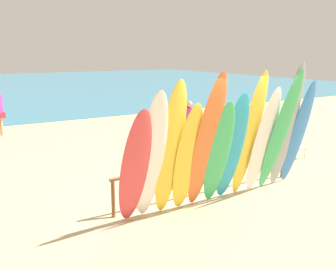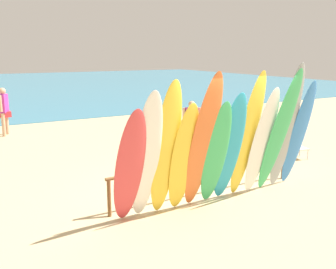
# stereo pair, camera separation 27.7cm
# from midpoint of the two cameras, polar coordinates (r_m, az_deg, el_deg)

# --- Properties ---
(ground) EXTENTS (60.00, 60.00, 0.00)m
(ground) POSITION_cam_midpoint_polar(r_m,az_deg,el_deg) (20.83, -18.33, 3.50)
(ground) COLOR tan
(surfboard_rack) EXTENTS (4.45, 0.07, 0.74)m
(surfboard_rack) POSITION_cam_midpoint_polar(r_m,az_deg,el_deg) (7.97, 5.25, -4.79)
(surfboard_rack) COLOR brown
(surfboard_rack) RESTS_ON ground
(surfboard_red_0) EXTENTS (0.58, 0.76, 2.09)m
(surfboard_red_0) POSITION_cam_midpoint_polar(r_m,az_deg,el_deg) (6.43, -6.18, -4.94)
(surfboard_red_0) COLOR #D13D42
(surfboard_red_0) RESTS_ON ground
(surfboard_white_1) EXTENTS (0.53, 0.81, 2.37)m
(surfboard_white_1) POSITION_cam_midpoint_polar(r_m,az_deg,el_deg) (6.53, -3.74, -3.38)
(surfboard_white_1) COLOR white
(surfboard_white_1) RESTS_ON ground
(surfboard_yellow_2) EXTENTS (0.56, 0.72, 2.52)m
(surfboard_yellow_2) POSITION_cam_midpoint_polar(r_m,az_deg,el_deg) (6.71, -0.83, -2.27)
(surfboard_yellow_2) COLOR yellow
(surfboard_yellow_2) RESTS_ON ground
(surfboard_yellow_3) EXTENTS (0.55, 0.65, 2.10)m
(surfboard_yellow_3) POSITION_cam_midpoint_polar(r_m,az_deg,el_deg) (6.96, 1.79, -3.52)
(surfboard_yellow_3) COLOR yellow
(surfboard_yellow_3) RESTS_ON ground
(surfboard_orange_4) EXTENTS (0.59, 0.90, 2.64)m
(surfboard_orange_4) POSITION_cam_midpoint_polar(r_m,az_deg,el_deg) (7.00, 4.65, -1.17)
(surfboard_orange_4) COLOR orange
(surfboard_orange_4) RESTS_ON ground
(surfboard_green_5) EXTENTS (0.54, 0.72, 2.09)m
(surfboard_green_5) POSITION_cam_midpoint_polar(r_m,az_deg,el_deg) (7.33, 6.52, -2.79)
(surfboard_green_5) COLOR #38B266
(surfboard_green_5) RESTS_ON ground
(surfboard_teal_6) EXTENTS (0.58, 0.73, 2.23)m
(surfboard_teal_6) POSITION_cam_midpoint_polar(r_m,az_deg,el_deg) (7.54, 8.50, -1.88)
(surfboard_teal_6) COLOR #289EC6
(surfboard_teal_6) RESTS_ON ground
(surfboard_yellow_7) EXTENTS (0.57, 0.78, 2.61)m
(surfboard_yellow_7) POSITION_cam_midpoint_polar(r_m,az_deg,el_deg) (7.76, 11.06, -0.12)
(surfboard_yellow_7) COLOR yellow
(surfboard_yellow_7) RESTS_ON ground
(surfboard_white_8) EXTENTS (0.58, 0.74, 2.29)m
(surfboard_white_8) POSITION_cam_midpoint_polar(r_m,az_deg,el_deg) (8.01, 13.03, -1.01)
(surfboard_white_8) COLOR white
(surfboard_white_8) RESTS_ON ground
(surfboard_green_9) EXTENTS (0.58, 0.95, 2.65)m
(surfboard_green_9) POSITION_cam_midpoint_polar(r_m,az_deg,el_deg) (8.18, 15.45, 0.40)
(surfboard_green_9) COLOR #38B266
(surfboard_green_9) RESTS_ON ground
(surfboard_grey_10) EXTENTS (0.50, 0.69, 2.75)m
(surfboard_grey_10) POSITION_cam_midpoint_polar(r_m,az_deg,el_deg) (8.50, 16.44, 1.12)
(surfboard_grey_10) COLOR #999EA3
(surfboard_grey_10) RESTS_ON ground
(surfboard_blue_11) EXTENTS (0.57, 0.72, 2.37)m
(surfboard_blue_11) POSITION_cam_midpoint_polar(r_m,az_deg,el_deg) (8.86, 17.98, 0.22)
(surfboard_blue_11) COLOR #337AD1
(surfboard_blue_11) RESTS_ON ground
(beachgoer_strolling) EXTENTS (0.54, 0.31, 1.49)m
(beachgoer_strolling) POSITION_cam_midpoint_polar(r_m,az_deg,el_deg) (11.66, 2.47, 1.95)
(beachgoer_strolling) COLOR tan
(beachgoer_strolling) RESTS_ON ground
(beach_chair_red) EXTENTS (0.66, 0.81, 0.81)m
(beach_chair_red) POSITION_cam_midpoint_polar(r_m,az_deg,el_deg) (11.46, 17.23, -0.98)
(beach_chair_red) COLOR #B7B7BC
(beach_chair_red) RESTS_ON ground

